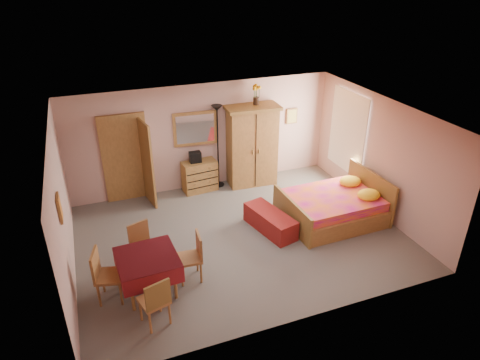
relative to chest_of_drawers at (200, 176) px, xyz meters
name	(u,v)px	position (x,y,z in m)	size (l,w,h in m)	color
floor	(241,236)	(0.22, -2.24, -0.39)	(6.50, 6.50, 0.00)	#69635C
ceiling	(241,116)	(0.22, -2.24, 2.21)	(6.50, 6.50, 0.00)	brown
wall_back	(204,137)	(0.22, 0.26, 0.91)	(6.50, 0.10, 2.60)	tan
wall_front	(302,254)	(0.22, -4.74, 0.91)	(6.50, 0.10, 2.60)	tan
wall_left	(62,212)	(-3.03, -2.24, 0.91)	(0.10, 5.00, 2.60)	tan
wall_right	(380,156)	(3.47, -2.24, 0.91)	(0.10, 5.00, 2.60)	tan
doorway	(126,159)	(-1.68, 0.23, 0.64)	(1.06, 0.12, 2.15)	#9E6B35
window	(348,132)	(3.43, -1.04, 1.06)	(0.08, 1.40, 1.95)	white
picture_left	(59,208)	(-3.00, -2.84, 1.31)	(0.04, 0.32, 0.42)	orange
picture_back	(292,116)	(2.57, 0.23, 1.16)	(0.30, 0.04, 0.40)	#D8BF59
chest_of_drawers	(200,176)	(0.00, 0.00, 0.00)	(0.82, 0.41, 0.78)	olive
wall_mirror	(195,129)	(0.00, 0.21, 1.16)	(1.05, 0.06, 0.83)	silver
stereo	(195,157)	(-0.08, 0.02, 0.52)	(0.27, 0.20, 0.26)	black
floor_lamp	(218,147)	(0.52, 0.09, 0.66)	(0.27, 0.27, 2.10)	black
wardrobe	(252,146)	(1.35, -0.08, 0.63)	(1.30, 0.67, 2.04)	#9B6934
sunflower_vase	(256,94)	(1.47, 0.01, 1.90)	(0.20, 0.20, 0.49)	yellow
bed	(332,200)	(2.32, -2.32, 0.09)	(2.08, 1.64, 0.96)	#C31383
bench	(270,221)	(0.89, -2.24, -0.17)	(0.48, 1.29, 0.43)	maroon
dining_table	(149,274)	(-1.82, -3.22, -0.03)	(0.98, 0.98, 0.72)	maroon
chair_south	(154,300)	(-1.87, -3.98, 0.06)	(0.41, 0.41, 0.90)	#AB6C3A
chair_north	(145,248)	(-1.77, -2.56, 0.06)	(0.41, 0.41, 0.89)	#925B31
chair_west	(110,275)	(-2.44, -3.18, 0.09)	(0.44, 0.44, 0.96)	#985F33
chair_east	(189,258)	(-1.09, -3.15, 0.07)	(0.41, 0.41, 0.91)	#976333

